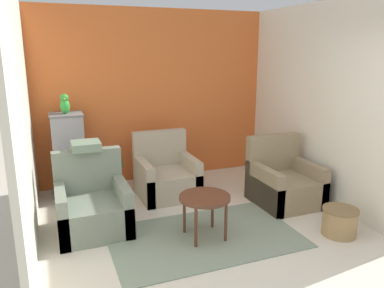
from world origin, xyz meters
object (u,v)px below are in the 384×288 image
at_px(armchair_left, 93,207).
at_px(armchair_right, 283,183).
at_px(birdcage, 69,157).
at_px(wicker_basket, 340,221).
at_px(coffee_table, 205,201).
at_px(armchair_middle, 166,177).
at_px(potted_plant, 115,171).
at_px(parrot, 65,104).

distance_m(armchair_left, armchair_right, 2.65).
height_order(armchair_left, birdcage, birdcage).
bearing_deg(wicker_basket, coffee_table, 161.08).
distance_m(armchair_right, armchair_middle, 1.73).
height_order(birdcage, potted_plant, birdcage).
distance_m(parrot, wicker_basket, 3.94).
bearing_deg(wicker_basket, birdcage, 139.87).
height_order(coffee_table, armchair_middle, armchair_middle).
xyz_separation_m(birdcage, parrot, (0.00, 0.00, 0.78)).
bearing_deg(armchair_left, coffee_table, -30.14).
bearing_deg(armchair_middle, wicker_basket, -52.18).
relative_size(coffee_table, birdcage, 0.47).
height_order(armchair_left, potted_plant, armchair_left).
bearing_deg(birdcage, armchair_middle, -18.51).
bearing_deg(armchair_left, armchair_right, -2.98).
bearing_deg(coffee_table, wicker_basket, -18.92).
distance_m(armchair_left, parrot, 1.65).
bearing_deg(armchair_middle, potted_plant, 153.10).
distance_m(coffee_table, armchair_left, 1.38).
bearing_deg(potted_plant, parrot, 171.62).
relative_size(armchair_right, potted_plant, 1.57).
height_order(armchair_right, birdcage, birdcage).
distance_m(birdcage, parrot, 0.78).
bearing_deg(armchair_middle, coffee_table, -89.49).
distance_m(armchair_middle, parrot, 1.79).
height_order(armchair_middle, birdcage, birdcage).
distance_m(birdcage, potted_plant, 0.69).
relative_size(armchair_middle, parrot, 3.26).
distance_m(armchair_right, parrot, 3.31).
bearing_deg(coffee_table, armchair_left, 149.86).
xyz_separation_m(armchair_middle, birdcage, (-1.34, 0.45, 0.33)).
xyz_separation_m(armchair_right, parrot, (-2.81, 1.35, 1.10)).
xyz_separation_m(coffee_table, armchair_right, (1.46, 0.55, -0.18)).
height_order(armchair_left, armchair_right, same).
height_order(coffee_table, wicker_basket, coffee_table).
bearing_deg(parrot, birdcage, -90.00).
bearing_deg(armchair_right, armchair_middle, 148.56).
relative_size(armchair_left, potted_plant, 1.57).
bearing_deg(wicker_basket, armchair_right, 92.97).
xyz_separation_m(coffee_table, potted_plant, (-0.72, 1.81, -0.11)).
bearing_deg(wicker_basket, potted_plant, 133.82).
distance_m(armchair_left, birdcage, 1.27).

